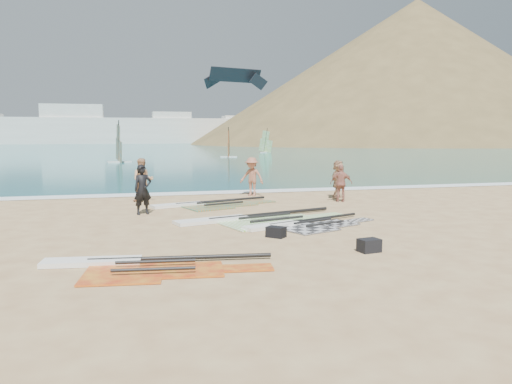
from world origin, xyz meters
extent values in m
plane|color=tan|center=(0.00, 0.00, 0.00)|extent=(300.00, 300.00, 0.00)
cube|color=#0C4F5A|center=(0.00, 132.00, 0.00)|extent=(300.00, 240.00, 0.06)
cube|color=white|center=(0.00, 12.30, 0.00)|extent=(300.00, 1.20, 0.04)
cube|color=white|center=(-20.00, 150.00, 4.03)|extent=(160.00, 8.00, 8.00)
cube|color=white|center=(-20.00, 150.00, 6.03)|extent=(18.00, 7.00, 12.00)
cube|color=white|center=(10.00, 150.00, 5.03)|extent=(12.00, 7.00, 10.00)
cube|color=white|center=(35.00, 150.00, 4.53)|extent=(16.00, 7.00, 9.00)
cube|color=white|center=(55.00, 150.00, 5.53)|extent=(10.00, 7.00, 11.00)
cone|color=olive|center=(85.00, 130.00, 0.00)|extent=(143.00, 143.00, 45.00)
cone|color=olive|center=(120.00, 140.00, 0.00)|extent=(70.00, 70.00, 28.00)
cube|color=#262629|center=(1.21, 1.81, 0.02)|extent=(2.08, 2.18, 0.04)
cube|color=#262629|center=(2.50, 2.31, 0.02)|extent=(1.54, 1.49, 0.04)
cube|color=#262629|center=(3.56, 2.72, 0.02)|extent=(1.16, 0.86, 0.04)
cylinder|color=black|center=(1.98, 2.95, 0.10)|extent=(3.76, 1.52, 0.10)
cylinder|color=black|center=(1.67, 2.31, 0.16)|extent=(1.56, 0.66, 0.07)
cylinder|color=black|center=(1.88, 1.75, 0.16)|extent=(1.56, 0.66, 0.07)
cube|color=white|center=(0.20, 2.26, 0.06)|extent=(2.15, 1.28, 0.12)
cube|color=#74C432|center=(-0.27, 3.11, 0.02)|extent=(2.59, 2.74, 0.04)
cube|color=#74C432|center=(1.46, 3.62, 0.02)|extent=(1.93, 1.85, 0.04)
cube|color=#74C432|center=(2.87, 4.03, 0.02)|extent=(1.49, 1.03, 0.04)
cylinder|color=black|center=(0.85, 4.50, 0.10)|extent=(5.02, 1.58, 0.12)
cylinder|color=black|center=(0.38, 3.71, 0.16)|extent=(2.08, 0.69, 0.09)
cylinder|color=black|center=(0.60, 2.95, 0.16)|extent=(2.08, 0.69, 0.09)
cube|color=white|center=(-1.53, 3.80, 0.06)|extent=(2.81, 1.47, 0.12)
cube|color=#F46203|center=(-1.20, 7.37, 0.02)|extent=(2.27, 2.40, 0.04)
cube|color=#F46203|center=(0.28, 7.85, 0.02)|extent=(1.69, 1.63, 0.04)
cube|color=#F46203|center=(1.49, 8.25, 0.02)|extent=(1.29, 0.92, 0.04)
cylinder|color=black|center=(-0.27, 8.60, 0.10)|extent=(4.30, 1.49, 0.11)
cylinder|color=black|center=(-0.66, 7.91, 0.16)|extent=(1.79, 0.65, 0.08)
cylinder|color=black|center=(-0.45, 7.26, 0.16)|extent=(1.79, 0.65, 0.08)
cube|color=white|center=(-2.31, 7.93, 0.06)|extent=(2.42, 1.33, 0.12)
cube|color=#B6070D|center=(-4.51, -2.11, 0.02)|extent=(1.95, 2.11, 0.04)
cube|color=#B6070D|center=(-2.99, -2.30, 0.02)|extent=(1.48, 1.40, 0.04)
cube|color=#B6070D|center=(-1.76, -2.45, 0.02)|extent=(1.21, 0.71, 0.04)
cylinder|color=black|center=(-3.17, -1.41, 0.10)|extent=(4.38, 0.65, 0.11)
cylinder|color=black|center=(-3.81, -1.86, 0.16)|extent=(1.81, 0.30, 0.08)
cylinder|color=black|center=(-3.89, -2.52, 0.16)|extent=(1.81, 0.30, 0.08)
cube|color=white|center=(-5.26, -1.14, 0.06)|extent=(2.35, 0.90, 0.12)
cube|color=black|center=(1.72, -1.63, 0.17)|extent=(0.60, 0.48, 0.35)
cube|color=black|center=(-0.10, 0.78, 0.16)|extent=(0.64, 0.64, 0.32)
imported|color=black|center=(-3.82, 6.18, 0.96)|extent=(0.81, 0.65, 1.92)
imported|color=tan|center=(-3.69, 9.87, 0.99)|extent=(1.01, 0.81, 1.99)
imported|color=#A7664C|center=(1.65, 10.76, 0.97)|extent=(1.42, 1.34, 1.93)
imported|color=#AF6C5A|center=(5.05, 7.57, 0.85)|extent=(1.08, 0.72, 1.70)
imported|color=#A97C5A|center=(5.49, 8.90, 0.92)|extent=(1.63, 1.54, 1.83)
cube|color=white|center=(-5.15, 41.81, 0.10)|extent=(2.60, 1.27, 0.15)
cube|color=orange|center=(-5.15, 41.81, 1.32)|extent=(0.74, 3.01, 2.73)
cube|color=orange|center=(-5.15, 41.81, 3.20)|extent=(0.44, 1.70, 1.90)
cylinder|color=black|center=(-5.15, 41.81, 2.37)|extent=(0.29, 0.87, 4.33)
cube|color=white|center=(8.71, 51.39, 0.09)|extent=(2.29, 1.23, 0.13)
cube|color=#CF4122|center=(8.71, 51.39, 1.16)|extent=(0.81, 2.60, 2.39)
cube|color=#CF4122|center=(8.71, 51.39, 2.81)|extent=(0.48, 1.47, 1.66)
cylinder|color=black|center=(8.71, 51.39, 2.08)|extent=(0.30, 0.75, 3.80)
cube|color=white|center=(17.65, 65.24, 0.09)|extent=(2.12, 1.92, 0.13)
cube|color=#61AA1A|center=(17.65, 65.24, 1.18)|extent=(1.79, 2.12, 2.42)
cube|color=#61AA1A|center=(17.65, 65.24, 2.84)|extent=(1.03, 1.21, 1.68)
cylinder|color=black|center=(17.65, 65.24, 2.10)|extent=(0.56, 0.65, 3.84)
cube|color=black|center=(8.77, 47.27, 10.21)|extent=(6.78, 2.63, 1.65)
cube|color=black|center=(5.96, 46.51, 9.51)|extent=(2.13, 1.28, 2.09)
cube|color=black|center=(11.57, 48.03, 9.51)|extent=(2.37, 0.97, 2.09)
camera|label=1|loc=(-4.39, -13.31, 3.09)|focal=35.00mm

